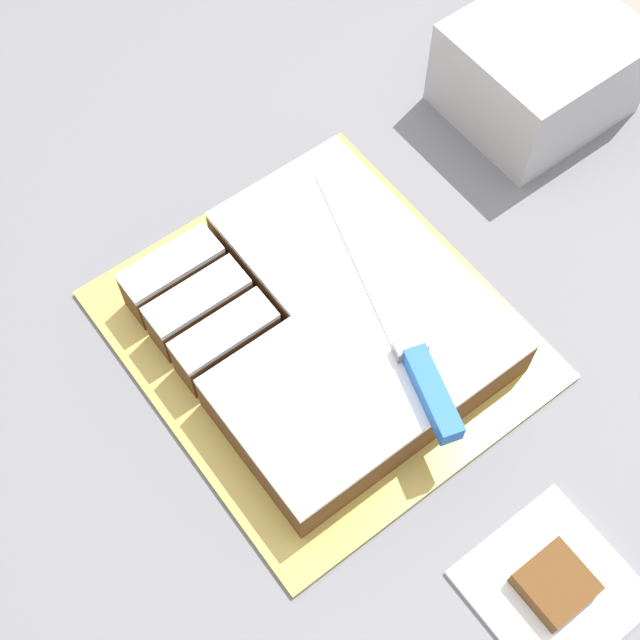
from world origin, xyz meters
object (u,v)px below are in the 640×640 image
Objects in this scene: cake_board at (320,335)px; brownie at (555,584)px; storage_box at (539,70)px; cake at (326,321)px; knife at (411,349)px.

brownie is at bearing 2.04° from cake_board.
brownie is at bearing -41.50° from storage_box.
cake is at bearing 41.53° from cake_board.
knife reaches higher than cake_board.
cake_board is 0.03m from cake.
knife reaches higher than brownie.
cake is 0.40m from storage_box.
storage_box reaches higher than cake.
brownie reaches higher than cake_board.
cake is at bearing 38.02° from knife.
brownie is 0.57m from storage_box.
brownie is at bearing -169.08° from knife.
cake is 1.67× the size of storage_box.
knife is 0.40m from storage_box.
cake_board is 0.12m from knife.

